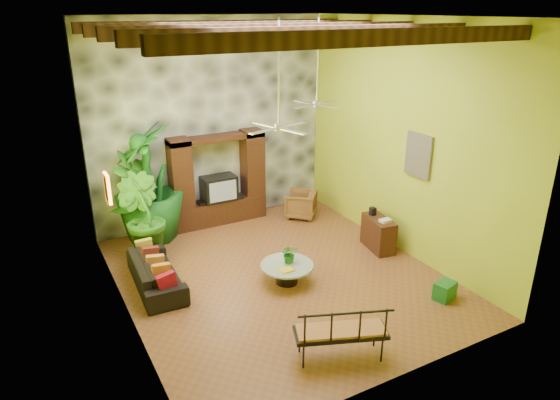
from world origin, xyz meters
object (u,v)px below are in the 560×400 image
coffee_table (287,271)px  green_bin (445,291)px  ceiling_fan_front (279,115)px  side_console (378,234)px  entertainment_center (219,186)px  wicker_armchair (301,204)px  tall_plant_c (148,183)px  iron_bench (344,330)px  ceiling_fan_back (317,94)px  sofa (156,273)px  tall_plant_a (138,199)px  tall_plant_b (142,217)px

coffee_table → green_bin: 3.02m
ceiling_fan_front → green_bin: size_ratio=4.71×
side_console → entertainment_center: bearing=139.5°
wicker_armchair → tall_plant_c: (-3.75, 0.58, 1.04)m
iron_bench → ceiling_fan_back: bearing=85.4°
side_console → coffee_table: bearing=-162.7°
sofa → tall_plant_c: tall_plant_c is taller
tall_plant_c → side_console: bearing=-34.7°
tall_plant_a → tall_plant_b: (-0.08, -0.61, -0.18)m
ceiling_fan_front → side_console: (2.77, 0.40, -3.03)m
tall_plant_c → coffee_table: bearing=-61.6°
sofa → wicker_armchair: wicker_armchair is taller
ceiling_fan_back → side_console: ceiling_fan_back is taller
sofa → tall_plant_b: tall_plant_b is taller
wicker_armchair → tall_plant_c: tall_plant_c is taller
coffee_table → green_bin: coffee_table is taller
side_console → green_bin: 2.29m
entertainment_center → ceiling_fan_front: size_ratio=1.29×
side_console → ceiling_fan_back: bearing=139.1°
coffee_table → iron_bench: (-0.39, -2.46, 0.29)m
entertainment_center → side_console: size_ratio=2.60×
tall_plant_a → tall_plant_b: 0.64m
tall_plant_a → iron_bench: size_ratio=1.47×
tall_plant_b → side_console: (4.74, -2.16, -0.57)m
wicker_armchair → tall_plant_a: tall_plant_a is taller
tall_plant_a → side_console: tall_plant_a is taller
wicker_armchair → tall_plant_c: 3.94m
tall_plant_c → iron_bench: (1.41, -5.79, -0.84)m
wicker_armchair → tall_plant_b: bearing=-44.0°
side_console → tall_plant_b: bearing=165.6°
side_console → tall_plant_c: bearing=155.4°
tall_plant_a → tall_plant_c: size_ratio=0.81×
sofa → side_console: side_console is taller
wicker_armchair → side_console: bearing=56.0°
tall_plant_a → green_bin: tall_plant_a is taller
coffee_table → iron_bench: iron_bench is taller
sofa → green_bin: bearing=-120.5°
sofa → side_console: 4.93m
ceiling_fan_front → wicker_armchair: (2.18, 2.83, -3.06)m
ceiling_fan_back → tall_plant_a: bearing=156.9°
iron_bench → sofa: bearing=140.2°
entertainment_center → ceiling_fan_back: size_ratio=1.29×
tall_plant_c → ceiling_fan_back: bearing=-28.2°
entertainment_center → sofa: 3.36m
tall_plant_b → green_bin: 6.36m
tall_plant_b → side_console: bearing=-24.5°
coffee_table → entertainment_center: bearing=90.3°
iron_bench → green_bin: (2.70, 0.51, -0.37)m
tall_plant_b → iron_bench: size_ratio=1.24×
iron_bench → tall_plant_a: bearing=128.9°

